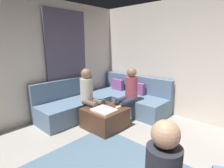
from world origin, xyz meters
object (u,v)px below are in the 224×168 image
person_on_couch_side (89,93)px  game_remote (118,107)px  sectional_couch (106,101)px  coffee_mug (104,102)px  person_on_couch_back (129,92)px  ottoman (105,118)px

person_on_couch_side → game_remote: bearing=111.9°
sectional_couch → coffee_mug: bearing=-49.8°
coffee_mug → person_on_couch_back: bearing=57.0°
sectional_couch → game_remote: sectional_couch is taller
game_remote → person_on_couch_side: (-0.62, -0.25, 0.23)m
sectional_couch → game_remote: size_ratio=17.00×
person_on_couch_back → game_remote: bearing=100.1°
coffee_mug → person_on_couch_back: size_ratio=0.08×
sectional_couch → ottoman: 0.85m
coffee_mug → person_on_couch_side: person_on_couch_side is taller
ottoman → person_on_couch_side: bearing=-176.1°
coffee_mug → person_on_couch_back: (0.32, 0.49, 0.19)m
person_on_couch_back → ottoman: bearing=81.6°
ottoman → game_remote: bearing=50.7°
sectional_couch → game_remote: (0.77, -0.40, 0.15)m
coffee_mug → person_on_couch_back: person_on_couch_back is taller
person_on_couch_side → coffee_mug: bearing=133.6°
person_on_couch_side → person_on_couch_back: bearing=142.4°
game_remote → person_on_couch_side: bearing=-158.1°
sectional_couch → person_on_couch_back: 0.79m
ottoman → person_on_couch_back: bearing=81.6°
ottoman → person_on_couch_side: size_ratio=0.63×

